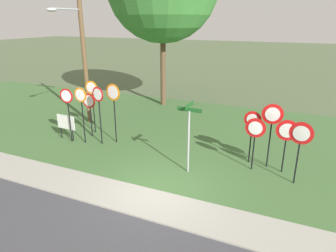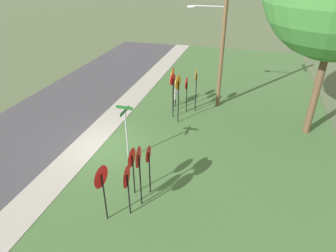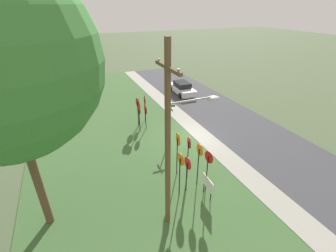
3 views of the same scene
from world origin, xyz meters
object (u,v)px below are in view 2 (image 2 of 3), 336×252
stop_sign_center_tall (173,79)px  yield_sign_far_right (102,181)px  stop_sign_far_center (186,87)px  yield_sign_center (148,159)px  yield_sign_near_left (127,180)px  yield_sign_far_left (132,161)px  street_name_post (126,128)px  utility_pole (221,34)px  stop_sign_near_left (196,81)px  stop_sign_far_right (173,82)px  stop_sign_far_left (173,86)px  notice_board (177,93)px  stop_sign_near_right (178,89)px  yield_sign_near_right (138,163)px

stop_sign_center_tall → yield_sign_far_right: 10.15m
stop_sign_far_center → yield_sign_center: stop_sign_far_center is taller
yield_sign_near_left → yield_sign_far_left: (-1.12, -0.25, 0.00)m
street_name_post → utility_pole: bearing=157.4°
stop_sign_near_left → yield_sign_far_right: bearing=-11.7°
yield_sign_far_left → yield_sign_center: size_ratio=0.96×
stop_sign_far_center → yield_sign_far_right: (9.67, -0.84, 0.13)m
stop_sign_far_right → yield_sign_far_right: 9.46m
stop_sign_far_left → street_name_post: stop_sign_far_left is taller
stop_sign_far_right → notice_board: size_ratio=2.18×
stop_sign_far_center → yield_sign_far_right: bearing=-6.0°
stop_sign_far_center → stop_sign_far_right: bearing=-76.3°
stop_sign_near_left → yield_sign_near_left: bearing=-7.8°
street_name_post → stop_sign_far_left: bearing=169.7°
stop_sign_far_right → notice_board: 1.58m
utility_pole → stop_sign_far_left: bearing=-41.5°
notice_board → yield_sign_center: bearing=9.8°
stop_sign_far_center → yield_sign_far_right: yield_sign_far_right is taller
notice_board → yield_sign_far_right: bearing=2.9°
stop_sign_near_left → stop_sign_near_right: stop_sign_near_right is taller
stop_sign_far_right → stop_sign_far_left: bearing=16.9°
stop_sign_far_center → yield_sign_near_right: 8.61m
stop_sign_far_right → yield_sign_far_left: (7.86, 0.46, -0.38)m
yield_sign_near_right → yield_sign_far_right: 1.46m
street_name_post → utility_pole: size_ratio=0.33×
stop_sign_near_right → stop_sign_far_right: stop_sign_near_right is taller
stop_sign_center_tall → street_name_post: 6.33m
notice_board → street_name_post: bearing=-3.4°
stop_sign_center_tall → yield_sign_far_left: bearing=-1.3°
yield_sign_far_left → yield_sign_near_left: bearing=12.9°
yield_sign_near_right → street_name_post: 3.27m
yield_sign_center → yield_sign_near_right: bearing=-10.2°
street_name_post → yield_sign_center: bearing=42.4°
utility_pole → yield_sign_near_left: bearing=-9.4°
yield_sign_center → street_name_post: street_name_post is taller
yield_sign_far_right → stop_sign_far_left: bearing=-175.1°
stop_sign_far_left → stop_sign_far_right: (-0.81, -0.23, -0.04)m
yield_sign_far_right → notice_board: yield_sign_far_right is taller
stop_sign_far_left → stop_sign_center_tall: (-1.51, -0.38, -0.10)m
yield_sign_near_right → yield_sign_near_left: bearing=-28.2°
yield_sign_near_right → yield_sign_center: (-0.74, 0.11, -0.34)m
yield_sign_near_left → stop_sign_near_left: bearing=169.9°
stop_sign_far_left → stop_sign_center_tall: size_ratio=1.05×
stop_sign_far_right → yield_sign_near_right: bearing=7.7°
stop_sign_near_left → notice_board: bearing=-120.5°
street_name_post → stop_sign_center_tall: bearing=175.8°
stop_sign_far_right → stop_sign_center_tall: (-0.70, -0.15, -0.05)m
yield_sign_center → stop_sign_far_center: bearing=-179.8°
stop_sign_far_center → stop_sign_far_right: stop_sign_far_right is taller
stop_sign_near_right → yield_sign_near_right: stop_sign_near_right is taller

